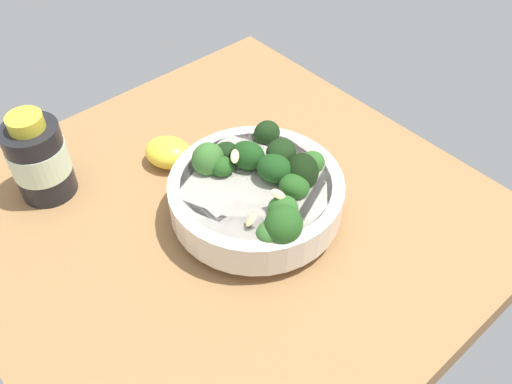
{
  "coord_description": "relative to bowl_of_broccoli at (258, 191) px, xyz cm",
  "views": [
    {
      "loc": [
        -27.41,
        -37.03,
        50.37
      ],
      "look_at": [
        2.54,
        -2.89,
        4.0
      ],
      "focal_mm": 38.53,
      "sensor_mm": 36.0,
      "label": 1
    }
  ],
  "objects": [
    {
      "name": "ground_plane",
      "position": [
        -2.75,
        3.0,
        -6.51
      ],
      "size": [
        60.01,
        60.01,
        4.81
      ],
      "primitive_type": "cube",
      "color": "#996D42"
    },
    {
      "name": "lemon_wedge",
      "position": [
        -3.18,
        14.94,
        -2.25
      ],
      "size": [
        7.51,
        8.05,
        3.72
      ],
      "primitive_type": "ellipsoid",
      "rotation": [
        0.0,
        0.0,
        5.18
      ],
      "color": "yellow",
      "rests_on": "ground_plane"
    },
    {
      "name": "bottle_tall",
      "position": [
        -17.26,
        20.89,
        1.32
      ],
      "size": [
        7.1,
        7.1,
        11.84
      ],
      "color": "black",
      "rests_on": "ground_plane"
    },
    {
      "name": "bowl_of_broccoli",
      "position": [
        0.0,
        0.0,
        0.0
      ],
      "size": [
        20.7,
        21.05,
        9.71
      ],
      "color": "silver",
      "rests_on": "ground_plane"
    }
  ]
}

